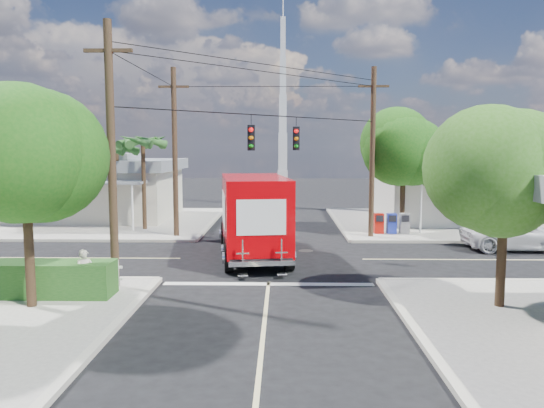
{
  "coord_description": "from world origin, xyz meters",
  "views": [
    {
      "loc": [
        0.5,
        -22.78,
        4.87
      ],
      "look_at": [
        0.0,
        2.0,
        2.2
      ],
      "focal_mm": 35.0,
      "sensor_mm": 36.0,
      "label": 1
    }
  ],
  "objects": [
    {
      "name": "sidewalk_ne",
      "position": [
        10.88,
        10.88,
        0.07
      ],
      "size": [
        14.12,
        14.12,
        0.14
      ],
      "color": "gray",
      "rests_on": "ground"
    },
    {
      "name": "hedge_sw",
      "position": [
        -8.0,
        -6.4,
        0.69
      ],
      "size": [
        6.2,
        1.2,
        1.1
      ],
      "primitive_type": "cube",
      "color": "#1C4C19",
      "rests_on": "sidewalk_sw"
    },
    {
      "name": "pedestrian",
      "position": [
        -5.72,
        -6.57,
        0.91
      ],
      "size": [
        0.67,
        0.61,
        1.53
      ],
      "primitive_type": "imported",
      "rotation": [
        0.0,
        0.0,
        0.55
      ],
      "color": "beige",
      "rests_on": "sidewalk_sw"
    },
    {
      "name": "road_markings",
      "position": [
        0.0,
        -1.47,
        0.01
      ],
      "size": [
        32.0,
        32.0,
        0.01
      ],
      "color": "beige",
      "rests_on": "ground"
    },
    {
      "name": "tree_ne_front",
      "position": [
        7.21,
        6.76,
        4.77
      ],
      "size": [
        4.21,
        4.14,
        6.66
      ],
      "color": "#422D1C",
      "rests_on": "sidewalk_ne"
    },
    {
      "name": "picket_fence",
      "position": [
        -7.8,
        -5.6,
        0.68
      ],
      "size": [
        5.94,
        0.06,
        1.0
      ],
      "color": "silver",
      "rests_on": "sidewalk_sw"
    },
    {
      "name": "building_ne",
      "position": [
        12.5,
        11.97,
        2.32
      ],
      "size": [
        11.8,
        10.2,
        4.5
      ],
      "color": "beige",
      "rests_on": "sidewalk_ne"
    },
    {
      "name": "palm_nw_front",
      "position": [
        -7.5,
        7.5,
        5.04
      ],
      "size": [
        3.01,
        3.08,
        5.59
      ],
      "color": "#422D1C",
      "rests_on": "sidewalk_nw"
    },
    {
      "name": "sidewalk_nw",
      "position": [
        -10.88,
        10.88,
        0.07
      ],
      "size": [
        14.12,
        14.12,
        0.14
      ],
      "color": "gray",
      "rests_on": "ground"
    },
    {
      "name": "vending_boxes",
      "position": [
        6.5,
        6.2,
        0.69
      ],
      "size": [
        1.9,
        0.5,
        1.1
      ],
      "color": "#B1130A",
      "rests_on": "sidewalk_ne"
    },
    {
      "name": "building_nw",
      "position": [
        -12.0,
        12.46,
        2.22
      ],
      "size": [
        10.8,
        10.2,
        4.3
      ],
      "color": "beige",
      "rests_on": "sidewalk_nw"
    },
    {
      "name": "palm_nw_back",
      "position": [
        -9.5,
        9.0,
        4.67
      ],
      "size": [
        3.01,
        3.08,
        5.19
      ],
      "color": "#422D1C",
      "rests_on": "sidewalk_nw"
    },
    {
      "name": "tree_se",
      "position": [
        7.01,
        -7.24,
        4.04
      ],
      "size": [
        3.67,
        3.54,
        5.62
      ],
      "color": "#422D1C",
      "rests_on": "sidewalk_se"
    },
    {
      "name": "radio_tower",
      "position": [
        0.5,
        20.0,
        5.64
      ],
      "size": [
        0.8,
        0.8,
        17.0
      ],
      "color": "silver",
      "rests_on": "ground"
    },
    {
      "name": "parked_car",
      "position": [
        11.68,
        2.29,
        0.71
      ],
      "size": [
        5.1,
        2.37,
        1.41
      ],
      "primitive_type": "imported",
      "rotation": [
        0.0,
        0.0,
        1.57
      ],
      "color": "silver",
      "rests_on": "ground"
    },
    {
      "name": "tree_ne_back",
      "position": [
        9.81,
        8.96,
        4.19
      ],
      "size": [
        3.77,
        3.66,
        5.82
      ],
      "color": "#422D1C",
      "rests_on": "sidewalk_ne"
    },
    {
      "name": "ground",
      "position": [
        0.0,
        0.0,
        0.0
      ],
      "size": [
        120.0,
        120.0,
        0.0
      ],
      "primitive_type": "plane",
      "color": "black",
      "rests_on": "ground"
    },
    {
      "name": "tree_sw_front",
      "position": [
        -6.99,
        -7.54,
        4.33
      ],
      "size": [
        3.88,
        3.78,
        6.03
      ],
      "color": "#422D1C",
      "rests_on": "sidewalk_sw"
    },
    {
      "name": "delivery_truck",
      "position": [
        -0.81,
        0.45,
        1.83
      ],
      "size": [
        3.66,
        8.59,
        3.61
      ],
      "color": "black",
      "rests_on": "ground"
    },
    {
      "name": "utility_poles",
      "position": [
        -1.58,
        1.6,
        4.67
      ],
      "size": [
        12.0,
        10.68,
        9.0
      ],
      "color": "#473321",
      "rests_on": "ground"
    }
  ]
}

